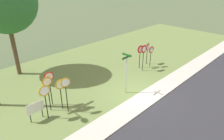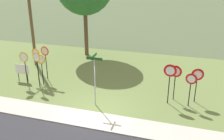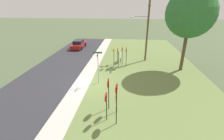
% 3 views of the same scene
% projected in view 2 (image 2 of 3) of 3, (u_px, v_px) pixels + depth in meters
% --- Properties ---
extents(ground_plane, '(160.00, 160.00, 0.00)m').
position_uv_depth(ground_plane, '(95.00, 113.00, 14.27)').
color(ground_plane, '#4C5B3D').
extents(sidewalk_strip, '(44.00, 1.60, 0.06)m').
position_uv_depth(sidewalk_strip, '(90.00, 119.00, 13.55)').
color(sidewalk_strip, '#BCB7AD').
rests_on(sidewalk_strip, ground_plane).
extents(grass_median, '(44.00, 12.00, 0.04)m').
position_uv_depth(grass_median, '(123.00, 74.00, 19.62)').
color(grass_median, olive).
rests_on(grass_median, ground_plane).
extents(stop_sign_near_left, '(0.64, 0.12, 2.49)m').
position_uv_depth(stop_sign_near_left, '(36.00, 58.00, 17.68)').
color(stop_sign_near_left, black).
rests_on(stop_sign_near_left, grass_median).
extents(stop_sign_near_right, '(0.66, 0.12, 2.52)m').
position_uv_depth(stop_sign_near_right, '(45.00, 56.00, 18.00)').
color(stop_sign_near_right, black).
rests_on(stop_sign_near_right, grass_median).
extents(stop_sign_far_left, '(0.63, 0.14, 2.53)m').
position_uv_depth(stop_sign_far_left, '(37.00, 63.00, 16.61)').
color(stop_sign_far_left, black).
rests_on(stop_sign_far_left, grass_median).
extents(stop_sign_far_center, '(0.71, 0.10, 2.35)m').
position_uv_depth(stop_sign_far_center, '(24.00, 61.00, 17.31)').
color(stop_sign_far_center, black).
rests_on(stop_sign_far_center, grass_median).
extents(stop_sign_far_right, '(0.67, 0.09, 2.22)m').
position_uv_depth(stop_sign_far_right, '(41.00, 63.00, 17.20)').
color(stop_sign_far_right, black).
rests_on(stop_sign_far_right, grass_median).
extents(yield_sign_near_left, '(0.65, 0.13, 2.07)m').
position_uv_depth(yield_sign_near_left, '(191.00, 83.00, 14.34)').
color(yield_sign_near_left, black).
rests_on(yield_sign_near_left, grass_median).
extents(yield_sign_near_right, '(0.74, 0.14, 2.17)m').
position_uv_depth(yield_sign_near_right, '(197.00, 78.00, 14.80)').
color(yield_sign_near_right, black).
rests_on(yield_sign_near_right, grass_median).
extents(yield_sign_far_left, '(0.75, 0.11, 2.49)m').
position_uv_depth(yield_sign_far_left, '(170.00, 75.00, 14.55)').
color(yield_sign_far_left, black).
rests_on(yield_sign_far_left, grass_median).
extents(yield_sign_far_right, '(0.73, 0.17, 2.25)m').
position_uv_depth(yield_sign_far_right, '(175.00, 75.00, 15.07)').
color(yield_sign_far_right, black).
rests_on(yield_sign_far_right, grass_median).
extents(street_name_post, '(0.96, 0.82, 3.15)m').
position_uv_depth(street_name_post, '(95.00, 76.00, 14.39)').
color(street_name_post, '#9EA0A8').
rests_on(street_name_post, grass_median).
extents(utility_pole, '(2.10, 2.46, 7.99)m').
position_uv_depth(utility_pole, '(29.00, 14.00, 20.01)').
color(utility_pole, brown).
rests_on(utility_pole, grass_median).
extents(notice_board, '(1.10, 0.06, 1.25)m').
position_uv_depth(notice_board, '(22.00, 70.00, 18.11)').
color(notice_board, black).
rests_on(notice_board, grass_median).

